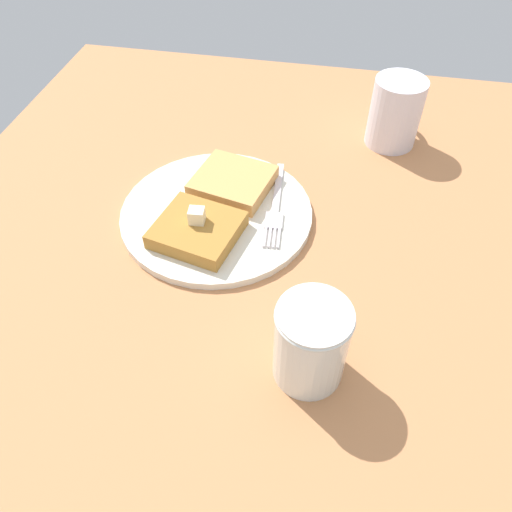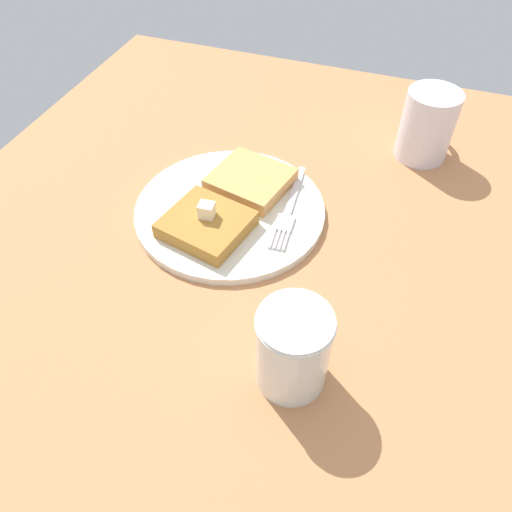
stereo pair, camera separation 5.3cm
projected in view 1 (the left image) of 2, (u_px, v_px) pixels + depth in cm
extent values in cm
cube|color=#B57649|center=(299.00, 266.00, 59.49)|extent=(97.29, 97.29, 1.87)
cylinder|color=silver|center=(217.00, 213.00, 63.68)|extent=(24.33, 24.33, 1.02)
torus|color=#563224|center=(217.00, 213.00, 63.60)|extent=(24.33, 24.33, 0.80)
cube|color=#A7732F|center=(197.00, 230.00, 59.51)|extent=(10.72, 11.21, 1.97)
cube|color=tan|center=(233.00, 182.00, 65.64)|extent=(10.72, 11.21, 1.97)
cube|color=#F9EBC2|center=(197.00, 216.00, 58.42)|extent=(1.81, 1.98, 1.83)
cube|color=silver|center=(278.00, 188.00, 66.05)|extent=(10.04, 1.74, 0.36)
cube|color=silver|center=(274.00, 221.00, 61.75)|extent=(2.97, 2.43, 0.36)
cube|color=silver|center=(279.00, 238.00, 59.68)|extent=(3.22, 0.59, 0.36)
cube|color=silver|center=(274.00, 238.00, 59.72)|extent=(3.22, 0.59, 0.36)
cube|color=silver|center=(269.00, 238.00, 59.76)|extent=(3.22, 0.59, 0.36)
cube|color=silver|center=(265.00, 237.00, 59.80)|extent=(3.22, 0.59, 0.36)
cylinder|color=#391405|center=(309.00, 353.00, 46.83)|extent=(6.28, 6.28, 6.19)
cylinder|color=silver|center=(311.00, 344.00, 45.67)|extent=(6.82, 6.82, 9.36)
torus|color=silver|center=(315.00, 317.00, 42.55)|extent=(7.05, 7.05, 0.50)
cylinder|color=silver|center=(395.00, 113.00, 71.55)|extent=(7.33, 7.33, 9.89)
torus|color=silver|center=(396.00, 96.00, 73.77)|extent=(5.84, 0.90, 5.84)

